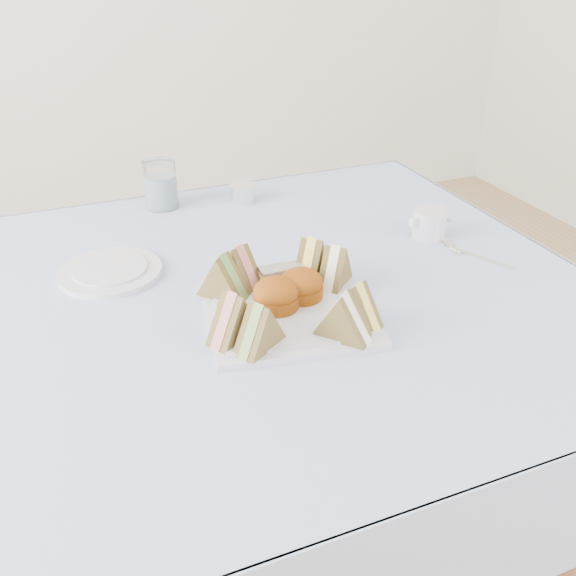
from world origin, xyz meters
name	(u,v)px	position (x,y,z in m)	size (l,w,h in m)	color
floor	(292,562)	(0.00, 0.00, 0.00)	(4.00, 4.00, 0.00)	#9E7751
table	(292,443)	(0.00, 0.00, 0.37)	(0.90, 0.90, 0.74)	brown
tablecloth	(293,285)	(0.00, 0.00, 0.74)	(1.02, 1.02, 0.01)	#A6B0CD
serving_plate	(288,312)	(-0.05, -0.09, 0.75)	(0.26, 0.26, 0.01)	silver
sandwich_fl_a	(234,315)	(-0.15, -0.14, 0.80)	(0.09, 0.04, 0.08)	brown
sandwich_fl_b	(260,326)	(-0.12, -0.17, 0.79)	(0.08, 0.04, 0.07)	brown
sandwich_fr_a	(357,303)	(0.04, -0.17, 0.79)	(0.08, 0.04, 0.07)	brown
sandwich_fr_b	(343,315)	(0.00, -0.20, 0.80)	(0.09, 0.04, 0.08)	brown
sandwich_bl_a	(223,275)	(-0.13, -0.01, 0.80)	(0.09, 0.04, 0.08)	brown
sandwich_bl_b	(240,265)	(-0.09, 0.01, 0.79)	(0.08, 0.04, 0.07)	brown
sandwich_br_a	(335,265)	(0.06, -0.05, 0.79)	(0.08, 0.04, 0.07)	brown
sandwich_br_b	(312,258)	(0.03, -0.01, 0.80)	(0.08, 0.04, 0.08)	brown
scone_left	(276,295)	(-0.06, -0.08, 0.78)	(0.07, 0.07, 0.05)	brown
scone_right	(301,285)	(-0.01, -0.07, 0.78)	(0.07, 0.07, 0.05)	brown
pastry_slice	(281,276)	(-0.03, -0.02, 0.78)	(0.07, 0.03, 0.03)	tan
side_plate	(110,272)	(-0.29, 0.16, 0.75)	(0.18, 0.18, 0.01)	silver
water_glass	(161,184)	(-0.13, 0.43, 0.80)	(0.07, 0.07, 0.10)	white
tea_strainer	(243,194)	(0.04, 0.39, 0.76)	(0.06, 0.06, 0.04)	silver
knife	(440,234)	(0.35, 0.07, 0.75)	(0.02, 0.19, 0.00)	silver
fork	(466,253)	(0.35, -0.02, 0.75)	(0.01, 0.19, 0.00)	silver
creamer_jug	(429,224)	(0.32, 0.07, 0.78)	(0.07, 0.07, 0.06)	silver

